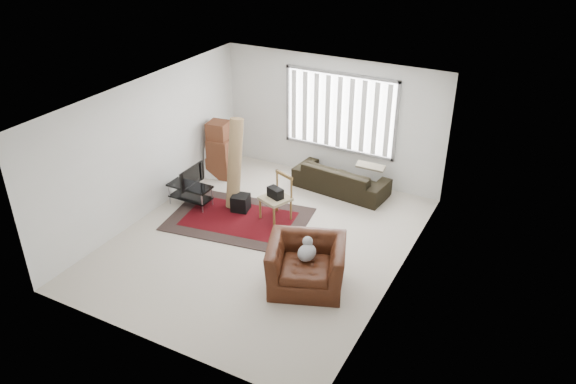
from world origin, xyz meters
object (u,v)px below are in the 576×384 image
at_px(sofa, 341,174).
at_px(armchair, 306,261).
at_px(moving_boxes, 220,152).
at_px(tv_stand, 190,191).
at_px(side_chair, 276,196).

bearing_deg(sofa, armchair, 109.29).
distance_m(moving_boxes, armchair, 4.34).
bearing_deg(tv_stand, sofa, 38.96).
distance_m(tv_stand, armchair, 3.47).
relative_size(moving_boxes, sofa, 0.63).
bearing_deg(side_chair, tv_stand, -148.69).
bearing_deg(side_chair, sofa, 90.47).
bearing_deg(moving_boxes, armchair, -37.81).
height_order(moving_boxes, side_chair, moving_boxes).
height_order(tv_stand, armchair, armchair).
bearing_deg(armchair, tv_stand, 137.65).
distance_m(tv_stand, moving_boxes, 1.43).
bearing_deg(sofa, tv_stand, 44.82).
bearing_deg(armchair, moving_boxes, 121.29).
relative_size(sofa, armchair, 1.32).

